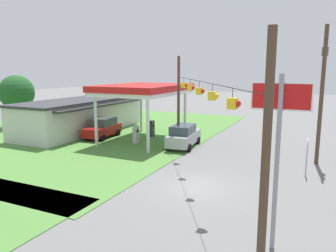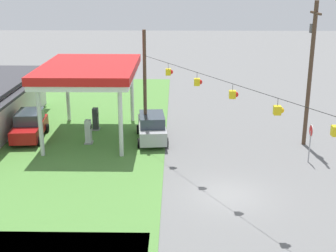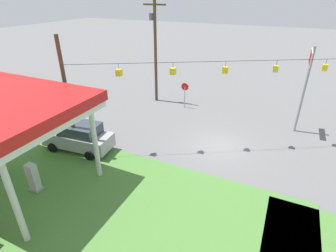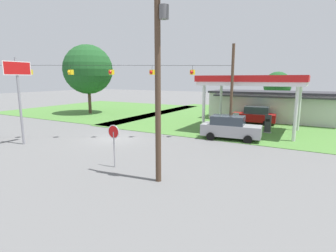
{
  "view_description": "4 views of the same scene",
  "coord_description": "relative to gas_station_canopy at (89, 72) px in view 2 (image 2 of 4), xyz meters",
  "views": [
    {
      "loc": [
        -17.25,
        -6.24,
        6.83
      ],
      "look_at": [
        1.69,
        2.73,
        3.15
      ],
      "focal_mm": 35.0,
      "sensor_mm": 36.0,
      "label": 1
    },
    {
      "loc": [
        -22.93,
        2.83,
        11.28
      ],
      "look_at": [
        4.55,
        3.33,
        2.45
      ],
      "focal_mm": 50.0,
      "sensor_mm": 36.0,
      "label": 2
    },
    {
      "loc": [
        -3.61,
        16.32,
        9.99
      ],
      "look_at": [
        3.01,
        2.1,
        1.95
      ],
      "focal_mm": 28.0,
      "sensor_mm": 36.0,
      "label": 3
    },
    {
      "loc": [
        14.68,
        -16.87,
        5.1
      ],
      "look_at": [
        4.96,
        0.61,
        1.46
      ],
      "focal_mm": 28.0,
      "sensor_mm": 36.0,
      "label": 4
    }
  ],
  "objects": [
    {
      "name": "ground_plane",
      "position": [
        -9.56,
        -8.99,
        -4.85
      ],
      "size": [
        160.0,
        160.0,
        0.0
      ],
      "primitive_type": "plane",
      "color": "slate"
    },
    {
      "name": "gas_station_canopy",
      "position": [
        0.0,
        0.0,
        0.0
      ],
      "size": [
        9.3,
        6.59,
        5.36
      ],
      "color": "silver",
      "rests_on": "ground"
    },
    {
      "name": "fuel_pump_near",
      "position": [
        -1.53,
        -0.0,
        -4.03
      ],
      "size": [
        0.71,
        0.56,
        1.73
      ],
      "color": "gray",
      "rests_on": "ground"
    },
    {
      "name": "fuel_pump_far",
      "position": [
        1.53,
        -0.0,
        -4.03
      ],
      "size": [
        0.71,
        0.56,
        1.73
      ],
      "color": "gray",
      "rests_on": "ground"
    },
    {
      "name": "car_at_pumps_front",
      "position": [
        -0.82,
        -4.43,
        -3.82
      ],
      "size": [
        5.02,
        2.47,
        2.02
      ],
      "rotation": [
        0.0,
        0.0,
        0.1
      ],
      "color": "#9E9EA3",
      "rests_on": "ground"
    },
    {
      "name": "car_at_pumps_rear",
      "position": [
        -0.55,
        4.43,
        -3.84
      ],
      "size": [
        4.78,
        2.39,
        2.0
      ],
      "rotation": [
        0.0,
        0.0,
        3.22
      ],
      "color": "#AD1414",
      "rests_on": "ground"
    },
    {
      "name": "stop_sign_roadside",
      "position": [
        -4.72,
        -14.58,
        -3.04
      ],
      "size": [
        0.8,
        0.08,
        2.5
      ],
      "rotation": [
        0.0,
        0.0,
        3.14
      ],
      "color": "#99999E",
      "rests_on": "ground"
    },
    {
      "name": "utility_pole_main",
      "position": [
        -1.35,
        -15.14,
        0.63
      ],
      "size": [
        2.2,
        0.44,
        9.81
      ],
      "color": "#4C3828",
      "rests_on": "ground"
    },
    {
      "name": "signal_span_gantry",
      "position": [
        -9.56,
        -9.0,
        -0.46
      ],
      "size": [
        17.48,
        10.24,
        7.89
      ],
      "color": "#4C3828",
      "rests_on": "ground"
    }
  ]
}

